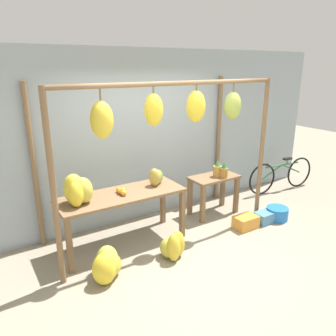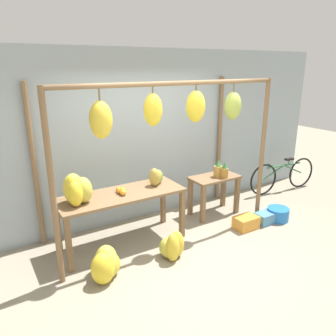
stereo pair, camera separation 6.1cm
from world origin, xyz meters
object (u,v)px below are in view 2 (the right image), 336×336
(pineapple_cluster, at_px, (221,170))
(banana_pile_ground_right, at_px, (172,247))
(banana_pile_on_table, at_px, (76,190))
(blue_bucket, at_px, (278,214))
(banana_pile_ground_left, at_px, (106,265))
(parked_bicycle, at_px, (283,175))
(orange_pile, at_px, (121,191))
(fruit_crate_white, at_px, (246,223))
(papaya_pile, at_px, (156,177))
(fruit_crate_purple, at_px, (266,218))

(pineapple_cluster, distance_m, banana_pile_ground_right, 1.74)
(banana_pile_on_table, height_order, pineapple_cluster, banana_pile_on_table)
(blue_bucket, bearing_deg, banana_pile_ground_left, 179.72)
(blue_bucket, relative_size, parked_bicycle, 0.22)
(orange_pile, xyz_separation_m, banana_pile_ground_left, (-0.52, -0.65, -0.65))
(blue_bucket, distance_m, parked_bicycle, 1.47)
(banana_pile_ground_left, height_order, fruit_crate_white, banana_pile_ground_left)
(orange_pile, height_order, papaya_pile, papaya_pile)
(banana_pile_on_table, xyz_separation_m, banana_pile_ground_right, (1.05, -0.69, -0.81))
(parked_bicycle, distance_m, fruit_crate_purple, 1.67)
(pineapple_cluster, height_order, banana_pile_ground_right, pineapple_cluster)
(orange_pile, distance_m, papaya_pile, 0.61)
(banana_pile_ground_left, relative_size, blue_bucket, 1.29)
(fruit_crate_purple, bearing_deg, blue_bucket, -6.67)
(banana_pile_on_table, bearing_deg, banana_pile_ground_right, -33.36)
(parked_bicycle, bearing_deg, banana_pile_ground_left, -168.40)
(banana_pile_on_table, xyz_separation_m, fruit_crate_purple, (2.94, -0.62, -0.89))
(banana_pile_ground_right, bearing_deg, papaya_pile, 76.28)
(banana_pile_on_table, bearing_deg, fruit_crate_purple, -11.95)
(blue_bucket, xyz_separation_m, parked_bicycle, (1.15, 0.89, 0.24))
(pineapple_cluster, relative_size, banana_pile_ground_left, 0.64)
(fruit_crate_white, relative_size, blue_bucket, 1.05)
(pineapple_cluster, bearing_deg, parked_bicycle, 5.68)
(papaya_pile, bearing_deg, fruit_crate_purple, -22.17)
(orange_pile, height_order, banana_pile_ground_right, orange_pile)
(fruit_crate_purple, bearing_deg, banana_pile_on_table, 168.05)
(fruit_crate_purple, bearing_deg, papaya_pile, 157.83)
(papaya_pile, bearing_deg, banana_pile_ground_left, -147.69)
(banana_pile_ground_right, bearing_deg, banana_pile_ground_left, 176.84)
(banana_pile_on_table, relative_size, fruit_crate_purple, 1.26)
(pineapple_cluster, relative_size, parked_bicycle, 0.18)
(banana_pile_ground_left, bearing_deg, fruit_crate_purple, 0.32)
(blue_bucket, bearing_deg, orange_pile, 165.59)
(orange_pile, xyz_separation_m, blue_bucket, (2.57, -0.66, -0.73))
(papaya_pile, bearing_deg, pineapple_cluster, -1.18)
(parked_bicycle, distance_m, papaya_pile, 3.18)
(banana_pile_ground_right, xyz_separation_m, parked_bicycle, (3.31, 0.92, 0.17))
(fruit_crate_white, distance_m, parked_bicycle, 2.02)
(banana_pile_ground_left, height_order, fruit_crate_purple, banana_pile_ground_left)
(banana_pile_ground_left, relative_size, papaya_pile, 1.52)
(banana_pile_on_table, height_order, banana_pile_ground_right, banana_pile_on_table)
(papaya_pile, bearing_deg, banana_pile_on_table, -176.61)
(fruit_crate_white, xyz_separation_m, blue_bucket, (0.68, -0.06, 0.01))
(pineapple_cluster, bearing_deg, papaya_pile, 178.82)
(banana_pile_on_table, distance_m, papaya_pile, 1.24)
(banana_pile_ground_right, relative_size, parked_bicycle, 0.26)
(banana_pile_on_table, bearing_deg, pineapple_cluster, 1.09)
(banana_pile_ground_right, distance_m, papaya_pile, 1.08)
(banana_pile_ground_left, height_order, parked_bicycle, parked_bicycle)
(parked_bicycle, bearing_deg, orange_pile, -176.53)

